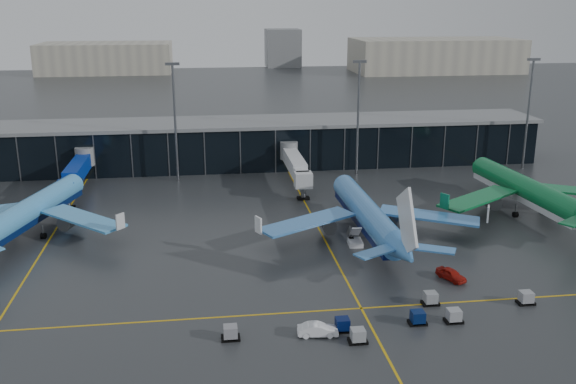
{
  "coord_description": "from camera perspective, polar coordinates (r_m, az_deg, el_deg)",
  "views": [
    {
      "loc": [
        -9.25,
        -87.39,
        37.68
      ],
      "look_at": [
        5.0,
        18.0,
        6.0
      ],
      "focal_mm": 40.0,
      "sensor_mm": 36.0,
      "label": 1
    }
  ],
  "objects": [
    {
      "name": "service_van_white",
      "position": [
        76.83,
        2.67,
        -12.13
      ],
      "size": [
        4.93,
        2.11,
        1.58
      ],
      "primitive_type": "imported",
      "rotation": [
        0.0,
        0.0,
        1.48
      ],
      "color": "white",
      "rests_on": "ground"
    },
    {
      "name": "airliner_klm_near",
      "position": [
        105.68,
        7.03,
        -0.55
      ],
      "size": [
        39.23,
        44.53,
        13.54
      ],
      "primitive_type": null,
      "rotation": [
        0.0,
        0.0,
        0.01
      ],
      "color": "#3B7BC4",
      "rests_on": "ground"
    },
    {
      "name": "terminal_pier",
      "position": [
        153.11,
        -4.08,
        4.38
      ],
      "size": [
        142.0,
        17.0,
        10.7
      ],
      "color": "black",
      "rests_on": "ground"
    },
    {
      "name": "jet_bridges",
      "position": [
        136.96,
        -18.3,
        1.74
      ],
      "size": [
        94.0,
        27.5,
        7.2
      ],
      "color": "#595B60",
      "rests_on": "ground"
    },
    {
      "name": "airliner_arkefly",
      "position": [
        115.01,
        -22.01,
        -0.34
      ],
      "size": [
        47.8,
        51.42,
        13.17
      ],
      "primitive_type": null,
      "rotation": [
        0.0,
        0.0,
        -0.27
      ],
      "color": "#4196D6",
      "rests_on": "ground"
    },
    {
      "name": "flood_masts",
      "position": [
        140.17,
        -1.77,
        6.78
      ],
      "size": [
        203.0,
        0.5,
        25.5
      ],
      "color": "#595B60",
      "rests_on": "ground"
    },
    {
      "name": "baggage_carts",
      "position": [
        80.55,
        9.69,
        -10.95
      ],
      "size": [
        40.61,
        9.68,
        1.7
      ],
      "color": "black",
      "rests_on": "ground"
    },
    {
      "name": "service_van_red",
      "position": [
        93.83,
        14.3,
        -7.1
      ],
      "size": [
        3.72,
        5.08,
        1.61
      ],
      "primitive_type": "imported",
      "rotation": [
        0.0,
        0.0,
        0.44
      ],
      "color": "#A4140C",
      "rests_on": "ground"
    },
    {
      "name": "ground",
      "position": [
        95.62,
        -1.53,
        -6.63
      ],
      "size": [
        600.0,
        600.0,
        0.0
      ],
      "primitive_type": "plane",
      "color": "#282B2D",
      "rests_on": "ground"
    },
    {
      "name": "airliner_aer_lingus",
      "position": [
        125.3,
        20.53,
        1.34
      ],
      "size": [
        43.47,
        48.56,
        13.99
      ],
      "primitive_type": null,
      "rotation": [
        0.0,
        0.0,
        0.08
      ],
      "color": "#0C6A34",
      "rests_on": "ground"
    },
    {
      "name": "distant_hangars",
      "position": [
        363.48,
        1.73,
        12.02
      ],
      "size": [
        260.0,
        71.0,
        22.0
      ],
      "color": "#B2AD99",
      "rests_on": "ground"
    },
    {
      "name": "mobile_airstair",
      "position": [
        103.98,
        5.99,
        -4.3
      ],
      "size": [
        2.42,
        3.35,
        3.45
      ],
      "rotation": [
        0.0,
        0.0,
        -0.07
      ],
      "color": "white",
      "rests_on": "ground"
    },
    {
      "name": "taxi_lines",
      "position": [
        106.74,
        3.2,
        -4.1
      ],
      "size": [
        220.0,
        120.0,
        0.02
      ],
      "color": "gold",
      "rests_on": "ground"
    }
  ]
}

